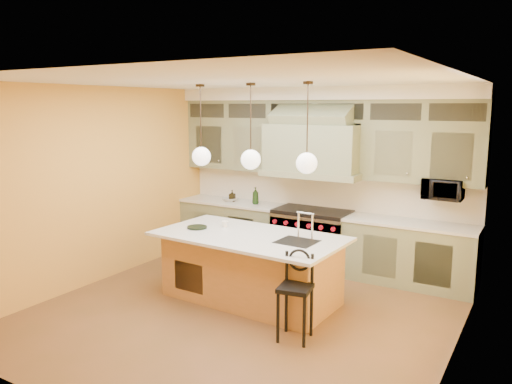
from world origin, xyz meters
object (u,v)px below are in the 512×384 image
Objects in this scene: range at (312,238)px; microwave at (443,189)px; counter_stool at (296,290)px; kitchen_island at (251,266)px.

microwave is (1.95, 0.11, 0.96)m from range.
range is 2.58m from counter_stool.
kitchen_island is 2.92m from microwave.
range is 0.47× the size of kitchen_island.
range is 2.18m from microwave.
counter_stool is (0.90, -2.42, 0.09)m from range.
microwave reaches higher than counter_stool.
range is 1.18× the size of counter_stool.
range is at bearing 100.79° from counter_stool.
kitchen_island reaches higher than counter_stool.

